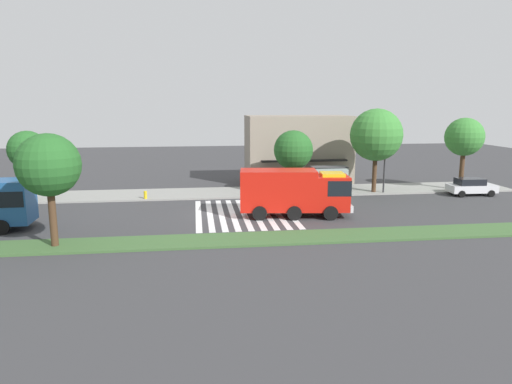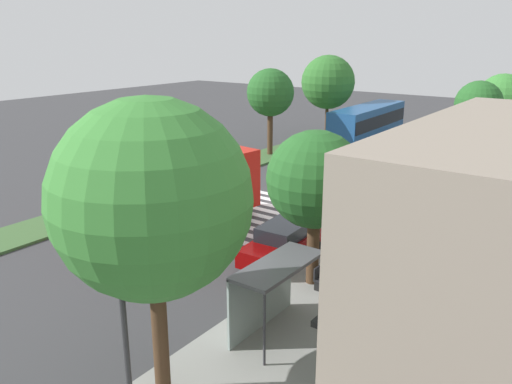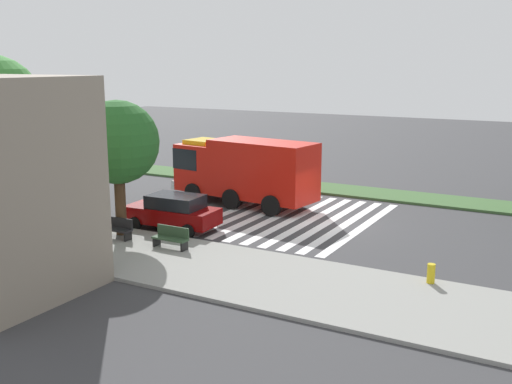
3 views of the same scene
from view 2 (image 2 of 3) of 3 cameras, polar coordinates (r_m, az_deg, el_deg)
ground_plane at (r=30.17m, az=1.95°, el=-1.40°), size 120.00×120.00×0.00m
sidewalk at (r=26.61m, az=17.54°, el=-4.64°), size 60.00×5.48×0.14m
median_strip at (r=34.62m, az=-8.20°, el=0.99°), size 60.00×3.00×0.14m
crosswalk at (r=28.61m, az=-0.32°, el=-2.43°), size 7.65×10.56×0.01m
fire_truck at (r=25.98m, az=-8.06°, el=0.06°), size 8.76×3.62×3.64m
parked_car_west at (r=22.61m, az=2.96°, el=-5.53°), size 4.57×2.27×1.68m
transit_bus at (r=46.82m, az=12.17°, el=7.48°), size 10.96×3.00×3.49m
bus_stop_shelter at (r=16.95m, az=1.55°, el=-9.80°), size 3.50×1.40×2.46m
bench_near_shelter at (r=20.62m, az=7.86°, el=-8.85°), size 1.60×0.50×0.90m
bench_west_of_shelter at (r=23.10m, az=11.44°, el=-6.11°), size 1.60×0.50×0.90m
street_lamp at (r=13.37m, az=-14.69°, el=-9.25°), size 0.36×0.36×6.09m
sidewalk_tree_far_west at (r=49.28m, az=25.46°, el=9.23°), size 4.21×4.21×6.21m
sidewalk_tree_west at (r=41.31m, az=23.27°, el=8.83°), size 3.37×3.37×6.19m
sidewalk_tree_center at (r=19.39m, az=6.54°, el=1.28°), size 3.70×3.70×6.05m
sidewalk_tree_east at (r=12.86m, az=-11.39°, el=-0.80°), size 5.01×5.01×8.05m
median_tree_far_west at (r=49.61m, az=7.93°, el=11.87°), size 4.95×4.95×7.55m
median_tree_west at (r=41.56m, az=1.59°, el=10.83°), size 3.75×3.75×6.83m
fire_hydrant at (r=32.82m, az=17.52°, el=0.22°), size 0.28×0.28×0.70m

